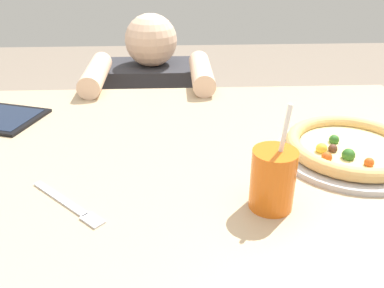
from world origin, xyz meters
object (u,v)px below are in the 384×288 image
Objects in this scene: pizza_near at (351,149)px; fork at (70,205)px; drink_cup_colored at (273,179)px; diner_seated at (156,142)px.

pizza_near reaches higher than fork.
diner_seated is at bearing 105.39° from drink_cup_colored.
drink_cup_colored is (-0.22, -0.18, 0.04)m from pizza_near.
pizza_near is 0.28m from drink_cup_colored.
drink_cup_colored is 1.02m from diner_seated.
fork is at bearing 177.37° from drink_cup_colored.
pizza_near is 1.59× the size of drink_cup_colored.
pizza_near is 0.60m from fork.
diner_seated is at bearing 82.58° from fork.
pizza_near is 2.02× the size of fork.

